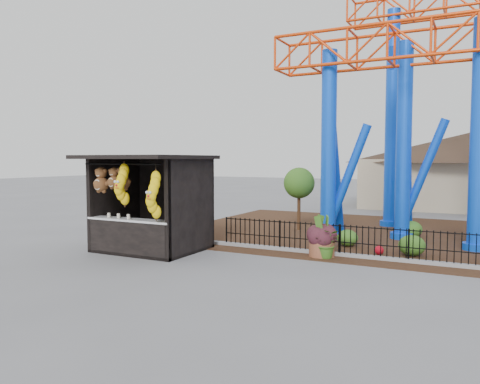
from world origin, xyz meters
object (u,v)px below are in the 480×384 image
at_px(roller_coaster, 441,67).
at_px(potted_plant, 327,244).
at_px(prize_booth, 146,205).
at_px(terracotta_planter, 322,248).

xyz_separation_m(roller_coaster, potted_plant, (-2.60, -5.68, -5.99)).
height_order(prize_booth, roller_coaster, roller_coaster).
bearing_deg(roller_coaster, potted_plant, -114.64).
relative_size(prize_booth, roller_coaster, 0.32).
bearing_deg(prize_booth, terracotta_planter, 18.71).
distance_m(roller_coaster, terracotta_planter, 8.74).
relative_size(roller_coaster, potted_plant, 12.21).
xyz_separation_m(prize_booth, roller_coaster, (8.11, 7.33, 4.91)).
bearing_deg(roller_coaster, terracotta_planter, -116.92).
xyz_separation_m(prize_booth, terracotta_planter, (5.31, 1.80, -1.25)).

